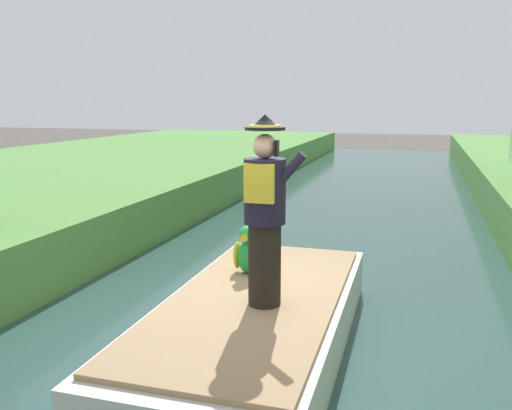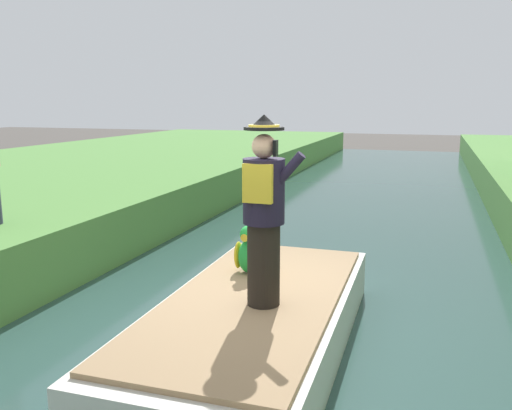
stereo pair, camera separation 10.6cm
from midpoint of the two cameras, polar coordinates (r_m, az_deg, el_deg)
name	(u,v)px [view 2 (the right image)]	position (r m, az deg, el deg)	size (l,w,h in m)	color
ground_plane	(262,350)	(6.08, 1.13, -15.13)	(80.00, 80.00, 0.00)	#4C4742
canal_water	(262,345)	(6.06, 1.13, -14.70)	(5.95, 48.00, 0.10)	#2D4C47
boat	(255,323)	(5.72, 0.45, -12.49)	(1.85, 4.22, 0.61)	silver
person_pirate	(264,212)	(5.11, 1.45, -0.79)	(0.61, 0.42, 1.85)	black
parrot_plush	(249,252)	(6.23, -0.22, -5.06)	(0.36, 0.35, 0.57)	green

